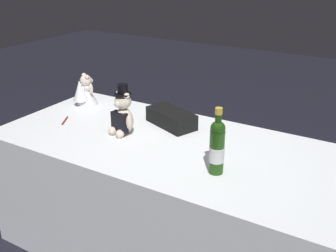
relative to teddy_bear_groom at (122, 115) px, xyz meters
The scene contains 7 objects.
ground_plane 0.94m from the teddy_bear_groom, ahead, with size 12.00×12.00×0.00m, color black.
reception_table 0.58m from the teddy_bear_groom, ahead, with size 2.04×0.95×0.77m, color white.
teddy_bear_groom is the anchor object (origin of this frame).
teddy_bear_bride 0.60m from the teddy_bear_groom, 153.01° to the left, with size 0.18×0.20×0.22m.
champagne_bottle 0.69m from the teddy_bear_groom, 12.01° to the right, with size 0.07×0.07×0.34m.
signing_pen 0.46m from the teddy_bear_groom, behind, with size 0.07×0.12×0.01m.
gift_case_black 0.32m from the teddy_bear_groom, 54.80° to the left, with size 0.36×0.27×0.10m.
Camera 1 is at (1.09, -1.81, 1.76)m, focal length 43.70 mm.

